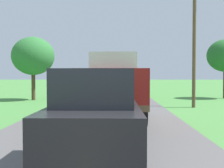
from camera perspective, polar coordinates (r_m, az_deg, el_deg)
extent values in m
cube|color=#2D2D30|center=(11.31, 0.11, -4.23)|extent=(0.90, 5.51, 0.24)
cube|color=brown|center=(11.29, 0.11, -3.22)|extent=(2.30, 5.80, 0.20)
cube|color=silver|center=(13.19, 0.27, 2.09)|extent=(2.10, 1.90, 1.90)
cube|color=black|center=(14.15, 0.32, 3.43)|extent=(1.78, 0.02, 0.76)
cube|color=maroon|center=(10.35, -6.14, -0.09)|extent=(0.08, 3.85, 1.10)
cube|color=maroon|center=(10.31, 6.19, -0.10)|extent=(0.08, 3.85, 1.10)
cube|color=maroon|center=(8.39, -0.24, -0.55)|extent=(2.30, 0.08, 1.10)
cube|color=maroon|center=(12.16, 0.19, 0.22)|extent=(2.30, 0.08, 1.10)
cylinder|color=black|center=(13.16, -4.33, -3.80)|extent=(0.28, 1.00, 1.00)
cylinder|color=black|center=(13.13, 4.85, -3.81)|extent=(0.28, 1.00, 1.00)
cylinder|color=black|center=(9.81, -6.23, -5.77)|extent=(0.28, 1.00, 1.00)
cylinder|color=black|center=(9.77, 6.14, -5.80)|extent=(0.28, 1.00, 1.00)
ellipsoid|color=#6BB123|center=(9.71, -5.08, -0.52)|extent=(0.42, 0.44, 0.51)
ellipsoid|color=#6DAD2F|center=(11.92, -3.50, 0.12)|extent=(0.50, 0.47, 0.37)
ellipsoid|color=#7AB52F|center=(11.10, 1.17, -0.17)|extent=(0.47, 0.54, 0.46)
ellipsoid|color=#79A836|center=(11.16, -4.08, -1.91)|extent=(0.44, 0.53, 0.43)
ellipsoid|color=#6BAC32|center=(11.66, 2.97, -0.11)|extent=(0.58, 0.62, 0.51)
ellipsoid|color=#7EB732|center=(9.88, 2.68, -2.16)|extent=(0.55, 0.60, 0.40)
ellipsoid|color=#7CBD2F|center=(9.99, -3.24, -2.36)|extent=(0.57, 0.69, 0.37)
ellipsoid|color=#7FB637|center=(9.45, -4.04, 1.49)|extent=(0.49, 0.58, 0.51)
ellipsoid|color=#75B82C|center=(11.25, 1.60, -1.90)|extent=(0.57, 0.56, 0.44)
ellipsoid|color=#7AAC34|center=(10.10, 3.87, -2.45)|extent=(0.55, 0.65, 0.44)
cube|color=#2D2D30|center=(24.46, 1.21, -0.91)|extent=(0.90, 5.51, 0.24)
cube|color=brown|center=(24.45, 1.21, -0.44)|extent=(2.30, 5.80, 0.20)
cube|color=#197A4C|center=(26.38, 1.20, 2.01)|extent=(2.10, 1.90, 1.90)
cube|color=black|center=(27.34, 1.20, 2.71)|extent=(1.79, 0.02, 0.76)
cube|color=brown|center=(23.49, -1.50, 1.05)|extent=(0.08, 3.85, 1.10)
cube|color=brown|center=(23.49, 3.92, 1.04)|extent=(0.08, 3.85, 1.10)
cube|color=brown|center=(21.58, 1.22, 0.97)|extent=(2.30, 0.08, 1.10)
cube|color=brown|center=(25.35, 1.21, 1.11)|extent=(2.30, 0.08, 1.10)
cylinder|color=black|center=(26.28, -1.09, -0.93)|extent=(0.28, 1.00, 1.00)
cylinder|color=black|center=(26.29, 3.49, -0.94)|extent=(0.28, 1.00, 1.00)
cylinder|color=black|center=(22.90, -1.42, -1.36)|extent=(0.28, 1.00, 1.00)
cylinder|color=black|center=(22.90, 3.84, -1.36)|extent=(0.28, 1.00, 1.00)
ellipsoid|color=#7BB137|center=(23.38, 1.50, 1.78)|extent=(0.45, 0.48, 0.47)
ellipsoid|color=#7CB134|center=(24.22, 2.89, 0.99)|extent=(0.43, 0.41, 0.39)
ellipsoid|color=#7BA726|center=(22.12, 1.37, 0.81)|extent=(0.45, 0.46, 0.46)
ellipsoid|color=#7FAF29|center=(22.29, 0.23, 1.72)|extent=(0.51, 0.58, 0.48)
ellipsoid|color=#78B23A|center=(24.49, 0.96, 1.69)|extent=(0.59, 0.64, 0.51)
ellipsoid|color=#7EB727|center=(24.45, 0.90, 0.16)|extent=(0.49, 0.60, 0.37)
ellipsoid|color=#70B434|center=(23.10, -0.33, 0.06)|extent=(0.41, 0.49, 0.47)
cylinder|color=brown|center=(16.94, 16.17, 7.35)|extent=(0.20, 0.20, 7.03)
cylinder|color=#4C3823|center=(21.74, -15.51, -0.48)|extent=(0.28, 0.28, 2.01)
ellipsoid|color=#2D7033|center=(21.76, -15.56, 5.44)|extent=(3.11, 3.11, 2.80)
cube|color=black|center=(5.98, -3.22, -7.68)|extent=(1.70, 4.10, 0.80)
cube|color=black|center=(5.70, -3.39, -0.56)|extent=(1.44, 2.05, 0.70)
cylinder|color=black|center=(7.40, -8.49, -9.73)|extent=(0.20, 0.64, 0.64)
cylinder|color=black|center=(7.31, 3.68, -9.86)|extent=(0.20, 0.64, 0.64)
cylinder|color=black|center=(4.99, -13.56, -15.53)|extent=(0.20, 0.64, 0.64)
cylinder|color=black|center=(4.85, 5.07, -16.01)|extent=(0.20, 0.64, 0.64)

